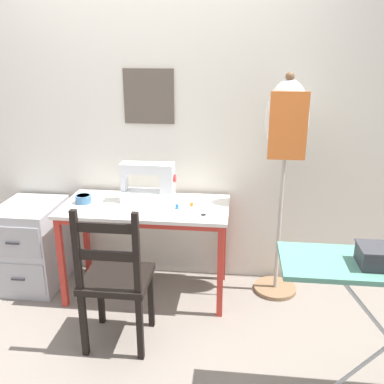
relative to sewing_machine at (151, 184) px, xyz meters
name	(u,v)px	position (x,y,z in m)	size (l,w,h in m)	color
ground_plane	(140,313)	(-0.03, -0.36, -0.84)	(14.00, 14.00, 0.00)	gray
wall_back	(153,117)	(-0.03, 0.27, 0.44)	(10.00, 0.07, 2.55)	silver
sewing_table	(145,216)	(-0.03, -0.09, -0.22)	(1.19, 0.57, 0.70)	silver
sewing_machine	(151,184)	(0.00, 0.00, 0.00)	(0.39, 0.15, 0.31)	white
fabric_bowl	(83,199)	(-0.48, -0.08, -0.10)	(0.11, 0.11, 0.06)	teal
scissors	(207,214)	(0.42, -0.21, -0.13)	(0.12, 0.10, 0.01)	silver
thread_spool_near_machine	(177,206)	(0.21, -0.13, -0.11)	(0.03, 0.03, 0.04)	#2875C1
thread_spool_mid_table	(185,202)	(0.25, -0.04, -0.12)	(0.03, 0.03, 0.04)	silver
thread_spool_far_edge	(192,204)	(0.30, -0.07, -0.12)	(0.03, 0.03, 0.04)	orange
wooden_chair	(115,280)	(-0.09, -0.68, -0.39)	(0.40, 0.38, 0.94)	black
filing_cabinet	(33,245)	(-0.93, -0.04, -0.51)	(0.43, 0.54, 0.65)	#B7B7BC
dress_form	(286,138)	(0.93, 0.05, 0.35)	(0.32, 0.32, 1.62)	#846647
storage_box	(378,256)	(1.26, -1.07, 0.04)	(0.18, 0.16, 0.09)	#333338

